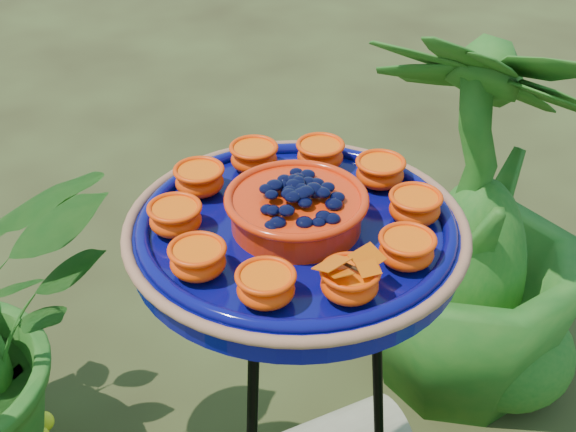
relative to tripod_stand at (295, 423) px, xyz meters
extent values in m
torus|color=black|center=(0.00, 0.00, 0.37)|extent=(0.34, 0.34, 0.02)
cylinder|color=black|center=(-0.04, 0.15, -0.11)|extent=(0.04, 0.09, 0.95)
cylinder|color=#070858|center=(0.00, 0.00, 0.40)|extent=(0.59, 0.59, 0.04)
torus|color=#A9634C|center=(0.00, 0.00, 0.42)|extent=(0.51, 0.51, 0.02)
torus|color=#070858|center=(0.00, 0.00, 0.43)|extent=(0.47, 0.47, 0.02)
cylinder|color=red|center=(0.00, 0.00, 0.45)|extent=(0.23, 0.23, 0.05)
torus|color=red|center=(0.00, 0.00, 0.47)|extent=(0.21, 0.21, 0.01)
ellipsoid|color=black|center=(0.00, 0.00, 0.48)|extent=(0.17, 0.17, 0.03)
ellipsoid|color=#EC4102|center=(0.16, 0.07, 0.44)|extent=(0.08, 0.08, 0.04)
cylinder|color=#FF5605|center=(0.16, 0.07, 0.46)|extent=(0.07, 0.07, 0.01)
ellipsoid|color=#EC4102|center=(0.09, 0.15, 0.44)|extent=(0.08, 0.08, 0.04)
cylinder|color=#FF5605|center=(0.09, 0.15, 0.46)|extent=(0.07, 0.07, 0.01)
ellipsoid|color=#EC4102|center=(-0.02, 0.17, 0.44)|extent=(0.08, 0.08, 0.04)
cylinder|color=#FF5605|center=(-0.02, 0.17, 0.46)|extent=(0.07, 0.07, 0.01)
ellipsoid|color=#EC4102|center=(-0.12, 0.13, 0.44)|extent=(0.08, 0.08, 0.04)
cylinder|color=#FF5605|center=(-0.12, 0.13, 0.46)|extent=(0.07, 0.07, 0.01)
ellipsoid|color=#EC4102|center=(-0.17, 0.03, 0.44)|extent=(0.08, 0.08, 0.04)
cylinder|color=#FF5605|center=(-0.17, 0.03, 0.46)|extent=(0.07, 0.07, 0.01)
ellipsoid|color=#EC4102|center=(-0.16, -0.07, 0.44)|extent=(0.08, 0.08, 0.04)
cylinder|color=#FF5605|center=(-0.16, -0.07, 0.46)|extent=(0.07, 0.07, 0.01)
ellipsoid|color=#EC4102|center=(-0.09, -0.15, 0.44)|extent=(0.08, 0.08, 0.04)
cylinder|color=#FF5605|center=(-0.09, -0.15, 0.46)|extent=(0.07, 0.07, 0.01)
ellipsoid|color=#EC4102|center=(0.02, -0.17, 0.44)|extent=(0.08, 0.08, 0.04)
cylinder|color=#FF5605|center=(0.02, -0.17, 0.46)|extent=(0.07, 0.07, 0.01)
ellipsoid|color=#EC4102|center=(0.12, -0.13, 0.44)|extent=(0.08, 0.08, 0.04)
cylinder|color=#FF5605|center=(0.12, -0.13, 0.46)|extent=(0.07, 0.07, 0.01)
ellipsoid|color=#EC4102|center=(0.17, -0.03, 0.44)|extent=(0.08, 0.08, 0.04)
cylinder|color=#FF5605|center=(0.17, -0.03, 0.46)|extent=(0.07, 0.07, 0.01)
cylinder|color=black|center=(0.02, -0.17, 0.47)|extent=(0.02, 0.03, 0.00)
cube|color=#E14704|center=(0.00, -0.17, 0.48)|extent=(0.05, 0.05, 0.01)
cube|color=#E14704|center=(0.04, -0.17, 0.48)|extent=(0.05, 0.05, 0.01)
imported|color=#195316|center=(0.65, 0.55, -0.05)|extent=(0.85, 0.85, 1.07)
camera|label=1|loc=(-0.28, -0.92, 1.09)|focal=50.00mm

